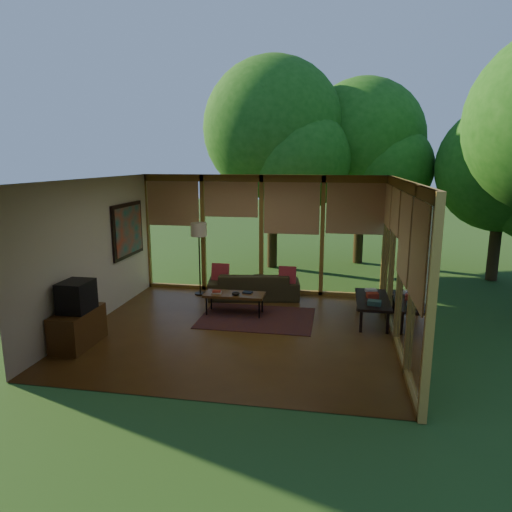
% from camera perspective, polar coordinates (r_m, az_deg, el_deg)
% --- Properties ---
extents(floor, '(5.50, 5.50, 0.00)m').
position_cam_1_polar(floor, '(8.36, -2.20, -9.26)').
color(floor, brown).
rests_on(floor, ground).
extents(ceiling, '(5.50, 5.50, 0.00)m').
position_cam_1_polar(ceiling, '(7.80, -2.36, 9.55)').
color(ceiling, white).
rests_on(ceiling, ground).
extents(wall_left, '(0.04, 5.00, 2.70)m').
position_cam_1_polar(wall_left, '(8.97, -19.71, 0.48)').
color(wall_left, beige).
rests_on(wall_left, ground).
extents(wall_front, '(5.50, 0.04, 2.70)m').
position_cam_1_polar(wall_front, '(5.64, -7.73, -5.46)').
color(wall_front, beige).
rests_on(wall_front, ground).
extents(window_wall_back, '(5.50, 0.12, 2.70)m').
position_cam_1_polar(window_wall_back, '(10.39, 0.68, 2.68)').
color(window_wall_back, olive).
rests_on(window_wall_back, ground).
extents(window_wall_right, '(0.12, 5.00, 2.70)m').
position_cam_1_polar(window_wall_right, '(7.87, 17.69, -0.92)').
color(window_wall_right, olive).
rests_on(window_wall_right, ground).
extents(tree_nw, '(3.82, 3.82, 5.76)m').
position_cam_1_polar(tree_nw, '(12.89, 2.18, 15.57)').
color(tree_nw, '#322512').
rests_on(tree_nw, ground).
extents(tree_ne, '(3.48, 3.48, 5.30)m').
position_cam_1_polar(tree_ne, '(13.79, 13.22, 13.84)').
color(tree_ne, '#322512').
rests_on(tree_ne, ground).
extents(tree_far, '(3.17, 3.17, 4.43)m').
position_cam_1_polar(tree_far, '(12.86, 28.51, 9.70)').
color(tree_far, '#322512').
rests_on(tree_far, ground).
extents(rug, '(2.18, 1.55, 0.01)m').
position_cam_1_polar(rug, '(8.96, 0.11, -7.74)').
color(rug, maroon).
rests_on(rug, floor).
extents(sofa, '(2.10, 1.11, 0.58)m').
position_cam_1_polar(sofa, '(10.15, -0.27, -3.67)').
color(sofa, '#38321C').
rests_on(sofa, floor).
extents(pillow_left, '(0.38, 0.20, 0.40)m').
position_cam_1_polar(pillow_left, '(10.19, -4.48, -2.03)').
color(pillow_left, maroon).
rests_on(pillow_left, sofa).
extents(pillow_right, '(0.37, 0.20, 0.39)m').
position_cam_1_polar(pillow_right, '(9.93, 3.94, -2.41)').
color(pillow_right, maroon).
rests_on(pillow_right, sofa).
extents(ct_book_lower, '(0.20, 0.16, 0.03)m').
position_cam_1_polar(ct_book_lower, '(9.11, -4.93, -4.59)').
color(ct_book_lower, '#BDB5AC').
rests_on(ct_book_lower, coffee_table).
extents(ct_book_upper, '(0.18, 0.15, 0.03)m').
position_cam_1_polar(ct_book_upper, '(9.10, -4.94, -4.41)').
color(ct_book_upper, maroon).
rests_on(ct_book_upper, coffee_table).
extents(ct_book_side, '(0.20, 0.16, 0.03)m').
position_cam_1_polar(ct_book_side, '(9.10, -1.06, -4.57)').
color(ct_book_side, black).
rests_on(ct_book_side, coffee_table).
extents(ct_bowl, '(0.16, 0.16, 0.07)m').
position_cam_1_polar(ct_bowl, '(8.96, -2.54, -4.69)').
color(ct_bowl, black).
rests_on(ct_bowl, coffee_table).
extents(media_cabinet, '(0.50, 1.00, 0.60)m').
position_cam_1_polar(media_cabinet, '(8.17, -21.36, -8.39)').
color(media_cabinet, '#593718').
rests_on(media_cabinet, floor).
extents(television, '(0.45, 0.55, 0.50)m').
position_cam_1_polar(television, '(8.00, -21.54, -4.70)').
color(television, black).
rests_on(television, media_cabinet).
extents(console_book_a, '(0.26, 0.21, 0.08)m').
position_cam_1_polar(console_book_a, '(8.53, 14.56, -5.68)').
color(console_book_a, '#2F5249').
rests_on(console_book_a, side_console).
extents(console_book_b, '(0.24, 0.19, 0.10)m').
position_cam_1_polar(console_book_b, '(8.96, 14.36, -4.78)').
color(console_book_b, maroon).
rests_on(console_book_b, side_console).
extents(console_book_c, '(0.24, 0.19, 0.06)m').
position_cam_1_polar(console_book_c, '(9.35, 14.18, -4.19)').
color(console_book_c, '#BDB5AC').
rests_on(console_book_c, side_console).
extents(floor_lamp, '(0.36, 0.36, 1.65)m').
position_cam_1_polar(floor_lamp, '(10.27, -7.16, 2.79)').
color(floor_lamp, black).
rests_on(floor_lamp, floor).
extents(coffee_table, '(1.20, 0.50, 0.43)m').
position_cam_1_polar(coffee_table, '(9.09, -2.71, -4.91)').
color(coffee_table, '#593718').
rests_on(coffee_table, floor).
extents(side_console, '(0.60, 1.40, 0.46)m').
position_cam_1_polar(side_console, '(8.94, 14.35, -5.45)').
color(side_console, black).
rests_on(side_console, floor).
extents(wall_painting, '(0.06, 1.35, 1.15)m').
position_cam_1_polar(wall_painting, '(10.14, -15.71, 3.14)').
color(wall_painting, black).
rests_on(wall_painting, wall_left).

